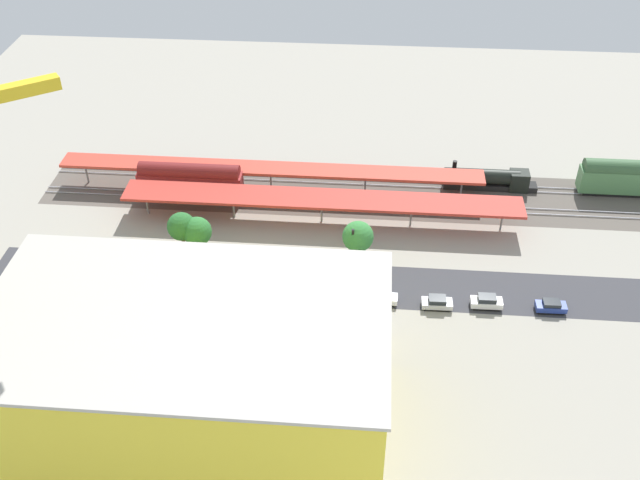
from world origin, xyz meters
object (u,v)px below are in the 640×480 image
(platform_canopy_near, at_px, (322,199))
(traffic_light, at_px, (353,242))
(parked_car_2, at_px, (437,303))
(box_truck_0, at_px, (344,324))
(street_tree_0, at_px, (181,227))
(parked_car_0, at_px, (551,307))
(street_tree_1, at_px, (358,237))
(locomotive, at_px, (491,179))
(passenger_coach, at_px, (634,177))
(construction_building, at_px, (192,377))
(parked_car_1, at_px, (486,302))
(street_tree_2, at_px, (197,232))
(parked_car_3, at_px, (381,298))
(platform_canopy_far, at_px, (270,169))
(freight_coach_far, at_px, (190,180))
(box_truck_2, at_px, (287,312))
(box_truck_1, at_px, (264,310))

(platform_canopy_near, relative_size, traffic_light, 9.49)
(traffic_light, bearing_deg, parked_car_2, 145.71)
(box_truck_0, distance_m, street_tree_0, 28.12)
(parked_car_0, height_order, street_tree_1, street_tree_1)
(locomotive, distance_m, passenger_coach, 22.54)
(platform_canopy_near, distance_m, construction_building, 42.16)
(locomotive, xyz_separation_m, parked_car_0, (-4.86, 29.46, -0.96))
(platform_canopy_near, distance_m, parked_car_1, 29.62)
(locomotive, xyz_separation_m, street_tree_2, (43.95, 21.58, 2.88))
(locomotive, bearing_deg, platform_canopy_near, 22.97)
(parked_car_0, height_order, parked_car_2, parked_car_2)
(platform_canopy_near, bearing_deg, locomotive, -157.03)
(platform_canopy_near, distance_m, parked_car_2, 25.19)
(parked_car_3, height_order, street_tree_2, street_tree_2)
(locomotive, height_order, traffic_light, traffic_light)
(platform_canopy_near, relative_size, street_tree_1, 9.42)
(parked_car_1, height_order, street_tree_0, street_tree_0)
(parked_car_1, bearing_deg, platform_canopy_far, -38.74)
(freight_coach_far, relative_size, construction_building, 0.41)
(parked_car_0, bearing_deg, box_truck_0, 13.03)
(passenger_coach, xyz_separation_m, parked_car_0, (17.63, 29.46, -2.53))
(box_truck_0, distance_m, box_truck_2, 7.62)
(parked_car_1, bearing_deg, platform_canopy_near, -37.43)
(parked_car_0, bearing_deg, traffic_light, -15.74)
(parked_car_2, relative_size, street_tree_1, 0.63)
(parked_car_0, xyz_separation_m, street_tree_2, (48.81, -7.89, 3.83))
(freight_coach_far, bearing_deg, passenger_coach, -174.91)
(locomotive, height_order, box_truck_2, locomotive)
(box_truck_2, bearing_deg, platform_canopy_far, -78.81)
(freight_coach_far, relative_size, street_tree_2, 2.50)
(parked_car_1, relative_size, traffic_light, 0.66)
(construction_building, relative_size, box_truck_1, 4.45)
(freight_coach_far, xyz_separation_m, construction_building, (-10.62, 45.66, 4.99))
(street_tree_1, bearing_deg, freight_coach_far, -27.59)
(parked_car_0, xyz_separation_m, box_truck_1, (37.68, 4.65, 1.02))
(traffic_light, bearing_deg, platform_canopy_near, -64.07)
(parked_car_0, relative_size, street_tree_2, 0.60)
(locomotive, xyz_separation_m, box_truck_2, (29.77, 34.14, 0.05))
(box_truck_0, bearing_deg, traffic_light, -91.96)
(locomotive, bearing_deg, parked_car_2, 71.21)
(parked_car_2, relative_size, box_truck_0, 0.47)
(construction_building, xyz_separation_m, street_tree_0, (8.42, -30.66, -3.16))
(freight_coach_far, relative_size, box_truck_2, 1.87)
(platform_canopy_far, xyz_separation_m, freight_coach_far, (12.55, 2.88, -0.91))
(parked_car_0, height_order, street_tree_2, street_tree_2)
(parked_car_0, xyz_separation_m, parked_car_3, (22.43, -0.03, 0.05))
(parked_car_0, bearing_deg, street_tree_1, -18.92)
(parked_car_2, xyz_separation_m, street_tree_0, (36.02, -8.59, 4.36))
(parked_car_3, bearing_deg, box_truck_2, 21.09)
(freight_coach_far, relative_size, parked_car_2, 4.09)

